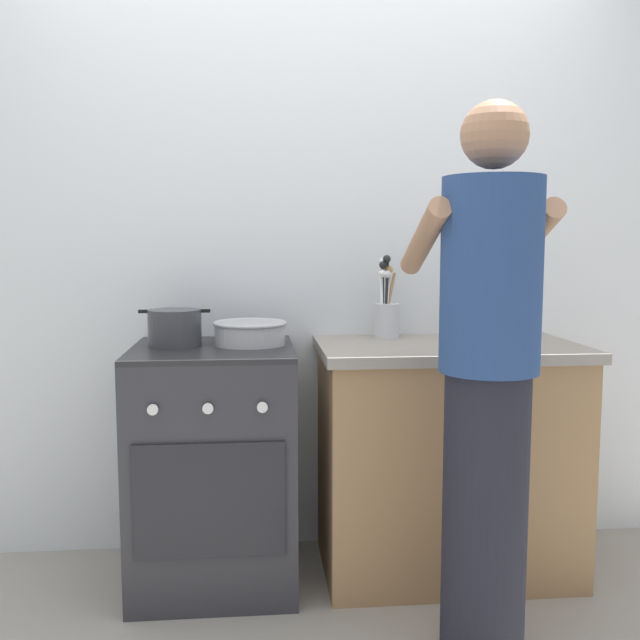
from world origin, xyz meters
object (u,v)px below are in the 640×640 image
pot (175,328)px  mixing_bowl (250,332)px  utensil_crock (387,313)px  spice_bottle (472,333)px  stove_range (214,464)px  person (488,384)px  oil_bottle (504,317)px

pot → mixing_bowl: size_ratio=0.93×
utensil_crock → spice_bottle: bearing=-28.2°
pot → mixing_bowl: (0.28, 0.01, -0.02)m
pot → spice_bottle: size_ratio=3.29×
stove_range → mixing_bowl: 0.52m
stove_range → person: (0.86, -0.58, 0.41)m
utensil_crock → oil_bottle: 0.46m
spice_bottle → oil_bottle: 0.13m
pot → oil_bottle: 1.26m
mixing_bowl → utensil_crock: size_ratio=0.84×
pot → mixing_bowl: 0.28m
spice_bottle → oil_bottle: bearing=-8.5°
person → pot: bearing=148.4°
stove_range → oil_bottle: (1.12, 0.00, 0.55)m
mixing_bowl → utensil_crock: utensil_crock is taller
utensil_crock → spice_bottle: size_ratio=4.19×
spice_bottle → oil_bottle: (0.12, -0.02, 0.06)m
stove_range → oil_bottle: bearing=0.2°
spice_bottle → person: (-0.14, -0.60, -0.08)m
person → utensil_crock: bearing=102.3°
stove_range → utensil_crock: utensil_crock is taller
pot → person: person is taller
pot → person: size_ratio=0.16×
stove_range → mixing_bowl: bearing=19.2°
pot → person: bearing=-31.6°
stove_range → utensil_crock: size_ratio=2.67×
utensil_crock → stove_range: bearing=-165.0°
mixing_bowl → spice_bottle: 0.86m
person → mixing_bowl: bearing=138.9°
spice_bottle → mixing_bowl: bearing=178.2°
mixing_bowl → oil_bottle: 0.98m
utensil_crock → spice_bottle: 0.35m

